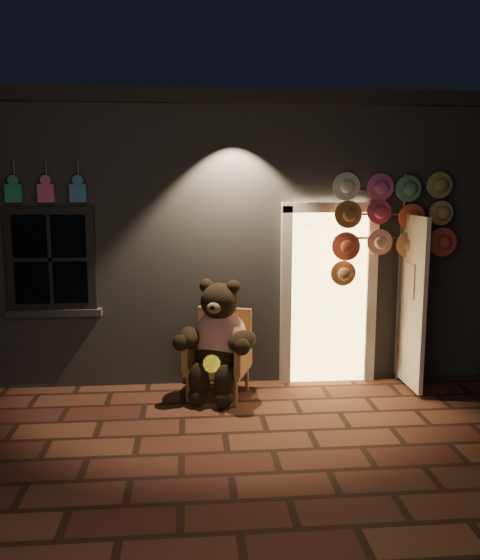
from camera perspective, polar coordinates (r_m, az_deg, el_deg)
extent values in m
plane|color=brown|center=(5.98, -1.48, -14.52)|extent=(60.00, 60.00, 0.00)
cube|color=slate|center=(9.49, -3.04, 4.72)|extent=(7.00, 5.00, 3.30)
cube|color=black|center=(9.51, -3.14, 15.18)|extent=(7.30, 5.30, 0.16)
cube|color=black|center=(7.14, -17.71, 1.94)|extent=(1.00, 0.10, 1.20)
cube|color=black|center=(7.11, -17.76, 1.91)|extent=(0.82, 0.06, 1.02)
cube|color=slate|center=(7.24, -17.46, -3.01)|extent=(1.10, 0.14, 0.08)
cube|color=#FFCE72|center=(7.26, 8.43, -1.59)|extent=(0.92, 0.10, 2.10)
cube|color=beige|center=(7.12, 4.43, -1.74)|extent=(0.12, 0.12, 2.20)
cube|color=beige|center=(7.36, 12.45, -1.56)|extent=(0.12, 0.12, 2.20)
cube|color=beige|center=(7.10, 8.72, 6.94)|extent=(1.16, 0.12, 0.12)
cube|color=beige|center=(7.17, 16.15, -2.00)|extent=(0.05, 0.80, 2.00)
cube|color=#258B61|center=(7.10, -20.94, 7.80)|extent=(0.18, 0.07, 0.20)
cylinder|color=#59595E|center=(7.15, -20.92, 9.82)|extent=(0.02, 0.02, 0.25)
cube|color=#C75288|center=(7.01, -18.16, 7.94)|extent=(0.18, 0.07, 0.20)
cylinder|color=#59595E|center=(7.07, -18.15, 9.98)|extent=(0.02, 0.02, 0.25)
cube|color=teal|center=(6.94, -15.32, 8.06)|extent=(0.18, 0.07, 0.20)
cylinder|color=#59595E|center=(7.00, -15.32, 10.12)|extent=(0.02, 0.02, 0.25)
cube|color=#96663A|center=(6.82, -2.11, -8.41)|extent=(0.80, 0.77, 0.09)
cube|color=#96663A|center=(6.98, -1.48, -5.25)|extent=(0.63, 0.28, 0.64)
cube|color=#96663A|center=(6.83, -4.61, -6.78)|extent=(0.25, 0.54, 0.37)
cube|color=#96663A|center=(6.67, 0.33, -7.17)|extent=(0.25, 0.54, 0.37)
cylinder|color=#96663A|center=(6.73, -5.01, -10.41)|extent=(0.05, 0.05, 0.29)
cylinder|color=#96663A|center=(6.57, -0.42, -10.86)|extent=(0.05, 0.05, 0.29)
cylinder|color=#96663A|center=(7.19, -3.64, -9.09)|extent=(0.05, 0.05, 0.29)
cylinder|color=#96663A|center=(7.04, 0.67, -9.46)|extent=(0.05, 0.05, 0.29)
ellipsoid|color=red|center=(6.76, -1.89, -5.52)|extent=(0.74, 0.67, 0.65)
ellipsoid|color=black|center=(6.74, -2.06, -7.24)|extent=(0.62, 0.58, 0.30)
sphere|color=black|center=(6.62, -2.02, -2.06)|extent=(0.53, 0.53, 0.42)
sphere|color=black|center=(6.66, -3.23, -0.57)|extent=(0.16, 0.16, 0.16)
sphere|color=black|center=(6.57, -0.68, -0.69)|extent=(0.16, 0.16, 0.16)
ellipsoid|color=brown|center=(6.45, -2.50, -2.70)|extent=(0.19, 0.16, 0.13)
ellipsoid|color=black|center=(6.66, -4.93, -5.54)|extent=(0.24, 0.43, 0.24)
ellipsoid|color=black|center=(6.49, 0.23, -5.91)|extent=(0.45, 0.48, 0.24)
ellipsoid|color=black|center=(6.60, -3.95, -9.59)|extent=(0.24, 0.24, 0.40)
ellipsoid|color=black|center=(6.52, -1.50, -9.82)|extent=(0.24, 0.24, 0.40)
sphere|color=black|center=(6.61, -4.08, -11.08)|extent=(0.22, 0.22, 0.22)
sphere|color=black|center=(6.53, -1.63, -11.32)|extent=(0.22, 0.22, 0.22)
cylinder|color=yellow|center=(6.50, -2.75, -8.05)|extent=(0.22, 0.14, 0.19)
cylinder|color=#59595E|center=(7.38, 15.22, 0.01)|extent=(0.04, 0.04, 2.52)
cylinder|color=#59595E|center=(7.18, 13.53, 8.42)|extent=(1.12, 0.03, 0.03)
cylinder|color=#59595E|center=(7.19, 13.45, 6.19)|extent=(1.12, 0.03, 0.03)
cylinder|color=#59595E|center=(7.21, 13.36, 3.97)|extent=(1.12, 0.03, 0.03)
cylinder|color=beige|center=(7.00, 10.25, 8.89)|extent=(0.32, 0.11, 0.32)
cylinder|color=#C9508D|center=(7.07, 13.27, 8.80)|extent=(0.32, 0.11, 0.32)
cylinder|color=#579365|center=(7.17, 16.21, 8.68)|extent=(0.32, 0.11, 0.32)
cylinder|color=olive|center=(7.37, 18.78, 8.57)|extent=(0.32, 0.11, 0.32)
cylinder|color=#9A5D32|center=(6.98, 10.24, 6.21)|extent=(0.32, 0.11, 0.32)
cylinder|color=#C03E58|center=(7.05, 13.24, 6.14)|extent=(0.32, 0.11, 0.32)
cylinder|color=#E95F37|center=(7.24, 15.92, 6.11)|extent=(0.32, 0.11, 0.32)
cylinder|color=tan|center=(7.35, 18.73, 6.02)|extent=(0.32, 0.11, 0.32)
cylinder|color=#C84B2D|center=(6.97, 10.23, 3.52)|extent=(0.32, 0.11, 0.32)
cylinder|color=#E39F8F|center=(7.14, 13.00, 3.56)|extent=(0.32, 0.11, 0.32)
cylinder|color=#E6A760|center=(7.23, 15.89, 3.51)|extent=(0.32, 0.11, 0.32)
cylinder|color=#EB4E34|center=(7.35, 18.69, 3.46)|extent=(0.32, 0.11, 0.32)
cylinder|color=#9E6838|center=(7.07, 10.02, 0.94)|extent=(0.32, 0.11, 0.32)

